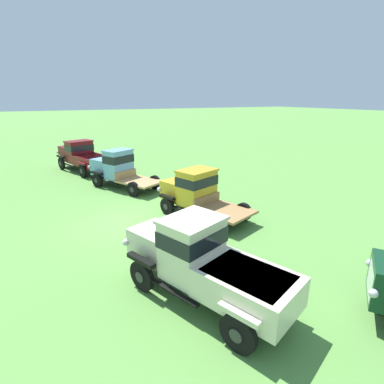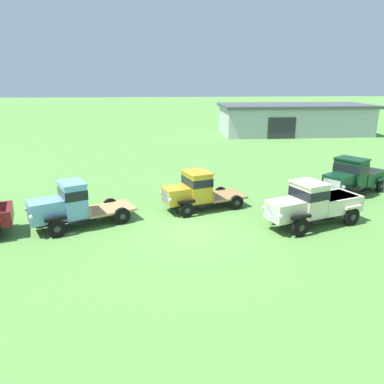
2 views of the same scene
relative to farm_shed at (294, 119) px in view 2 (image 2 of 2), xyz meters
The scene contains 6 objects.
ground_plane 33.29m from the farm_shed, 116.79° to the right, with size 240.00×240.00×0.00m, color #5B9342.
farm_shed is the anchor object (origin of this frame).
vintage_truck_second_in_line 35.14m from the farm_shed, 125.78° to the right, with size 5.05×3.57×2.20m.
vintage_truck_midrow_center 30.23m from the farm_shed, 118.70° to the right, with size 4.79×3.14×2.08m.
vintage_truck_far_side 30.56m from the farm_shed, 107.46° to the right, with size 5.13×3.19×2.17m.
vintage_truck_back_of_row 25.02m from the farm_shed, 101.29° to the right, with size 4.99×4.23×2.26m.
Camera 2 is at (-1.22, -15.62, 6.79)m, focal length 35.00 mm.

